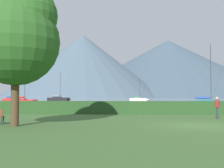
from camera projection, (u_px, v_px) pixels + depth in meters
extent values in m
plane|color=#3D602D|center=(198.00, 126.00, 17.36)|extent=(1000.00, 1000.00, 0.00)
cube|color=#8C9EA3|center=(139.00, 99.00, 153.96)|extent=(320.00, 246.00, 0.00)
cube|color=#284C23|center=(172.00, 108.00, 28.36)|extent=(80.00, 1.20, 1.23)
cube|color=white|center=(138.00, 100.00, 105.08)|extent=(6.17, 2.97, 0.93)
cone|color=white|center=(148.00, 100.00, 104.31)|extent=(1.13, 0.95, 0.79)
cube|color=silver|center=(137.00, 99.00, 105.17)|extent=(2.40, 1.76, 0.59)
cylinder|color=#333338|center=(140.00, 89.00, 105.12)|extent=(0.12, 0.12, 7.67)
cylinder|color=#333338|center=(136.00, 97.00, 105.31)|extent=(2.64, 0.54, 0.10)
cylinder|color=#2D7542|center=(136.00, 97.00, 105.31)|extent=(2.29, 0.74, 0.37)
cylinder|color=#333338|center=(144.00, 89.00, 104.80)|extent=(2.78, 0.49, 7.29)
cube|color=red|center=(22.00, 102.00, 64.01)|extent=(6.37, 3.10, 0.96)
cone|color=red|center=(37.00, 102.00, 63.20)|extent=(1.17, 0.98, 0.82)
cube|color=#A52020|center=(21.00, 100.00, 64.11)|extent=(2.48, 1.83, 0.61)
cylinder|color=#333338|center=(25.00, 82.00, 64.06)|extent=(0.12, 0.12, 8.31)
cylinder|color=#333338|center=(19.00, 97.00, 64.25)|extent=(2.72, 0.57, 0.10)
cylinder|color=red|center=(19.00, 97.00, 64.25)|extent=(2.37, 0.77, 0.38)
cylinder|color=#333338|center=(31.00, 83.00, 63.72)|extent=(2.86, 0.52, 7.91)
cube|color=#19707A|center=(208.00, 104.00, 49.17)|extent=(6.21, 3.33, 0.93)
cube|color=#16646E|center=(206.00, 102.00, 49.28)|extent=(2.46, 1.89, 0.59)
cylinder|color=#333338|center=(211.00, 74.00, 49.22)|extent=(0.12, 0.12, 9.72)
cylinder|color=#333338|center=(203.00, 98.00, 49.45)|extent=(2.61, 0.71, 0.10)
cylinder|color=#2847A3|center=(203.00, 98.00, 49.45)|extent=(2.28, 0.88, 0.37)
cylinder|color=#333338|center=(220.00, 75.00, 48.80)|extent=(2.74, 0.67, 9.24)
cube|color=black|center=(58.00, 99.00, 106.18)|extent=(7.82, 3.66, 1.18)
cone|color=black|center=(70.00, 99.00, 105.27)|extent=(1.42, 1.18, 1.00)
cube|color=black|center=(57.00, 98.00, 106.29)|extent=(3.03, 2.20, 0.75)
cylinder|color=#333338|center=(60.00, 86.00, 106.23)|extent=(0.15, 0.15, 9.35)
cylinder|color=#333338|center=(56.00, 96.00, 106.45)|extent=(3.37, 0.63, 0.13)
cylinder|color=gray|center=(56.00, 96.00, 106.45)|extent=(2.92, 0.89, 0.47)
cylinder|color=#333338|center=(65.00, 86.00, 105.85)|extent=(3.54, 0.56, 8.90)
cube|color=red|center=(11.00, 100.00, 99.34)|extent=(6.07, 3.13, 0.91)
cone|color=red|center=(20.00, 100.00, 98.45)|extent=(1.13, 0.96, 0.77)
cube|color=#A52020|center=(11.00, 99.00, 99.44)|extent=(2.39, 1.80, 0.58)
cylinder|color=#333338|center=(13.00, 86.00, 99.39)|extent=(0.12, 0.12, 8.78)
cylinder|color=#333338|center=(9.00, 97.00, 99.60)|extent=(2.57, 0.63, 0.10)
cylinder|color=#2847A3|center=(9.00, 97.00, 99.60)|extent=(2.24, 0.81, 0.36)
cylinder|color=#333338|center=(17.00, 87.00, 99.01)|extent=(2.69, 0.59, 8.35)
cylinder|color=#333338|center=(3.00, 120.00, 18.19)|extent=(0.08, 0.08, 0.45)
cylinder|color=#333338|center=(1.00, 121.00, 17.86)|extent=(0.08, 0.08, 0.45)
cylinder|color=#2D3347|center=(217.00, 113.00, 22.39)|extent=(0.14, 0.14, 0.85)
cylinder|color=#2D3347|center=(217.00, 113.00, 22.56)|extent=(0.14, 0.14, 0.85)
cylinder|color=maroon|center=(217.00, 104.00, 22.50)|extent=(0.36, 0.36, 0.55)
cylinder|color=maroon|center=(217.00, 104.00, 22.27)|extent=(0.09, 0.09, 0.50)
cylinder|color=maroon|center=(217.00, 103.00, 22.74)|extent=(0.09, 0.09, 0.50)
sphere|color=tan|center=(217.00, 98.00, 22.52)|extent=(0.22, 0.22, 0.22)
cylinder|color=#4C3823|center=(15.00, 99.00, 17.03)|extent=(0.46, 0.46, 3.06)
sphere|color=#2A5821|center=(16.00, 42.00, 17.17)|extent=(5.03, 5.03, 5.03)
sphere|color=#2A5821|center=(29.00, 15.00, 17.18)|extent=(3.27, 3.27, 3.27)
cone|color=#425666|center=(168.00, 69.00, 429.99)|extent=(301.76, 301.76, 81.88)
cone|color=#4C6070|center=(83.00, 66.00, 338.32)|extent=(181.91, 181.91, 71.29)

